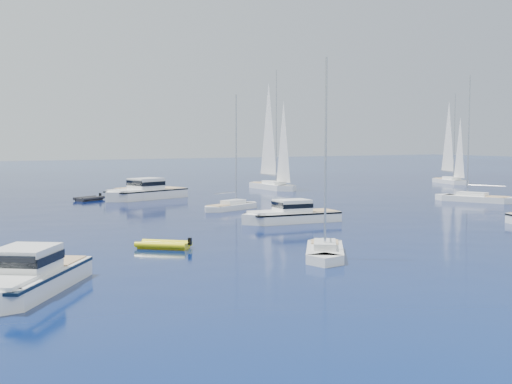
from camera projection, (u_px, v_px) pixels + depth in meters
ground at (441, 258)px, 41.04m from camera, size 400.00×400.00×0.00m
motor_cruiser_left at (25, 293)px, 31.56m from camera, size 8.68×10.10×2.69m
motor_cruiser_centre at (290, 222)px, 58.39m from camera, size 9.62×3.79×2.46m
motor_cruiser_distant at (145, 199)px, 81.12m from camera, size 12.42×7.39×3.12m
motor_cruiser_horizon at (143, 196)px, 85.27m from camera, size 6.04×9.38×2.37m
sailboat_fore at (325, 256)px, 41.56m from camera, size 6.65×7.99×12.22m
sailboat_mid_r at (476, 202)px, 77.62m from camera, size 6.34×10.18×14.66m
sailboat_centre at (231, 209)px, 69.03m from camera, size 8.29×5.02×11.91m
sailboat_sails_r at (272, 189)px, 97.10m from camera, size 3.60×11.81×17.16m
sailboat_sails_far at (450, 183)px, 109.69m from camera, size 5.46×10.31×14.69m
tender_yellow at (164, 248)px, 44.53m from camera, size 3.94×3.88×0.95m
tender_grey_far at (89, 200)px, 79.12m from camera, size 4.16×3.51×0.95m
kayak_orange at (18, 257)px, 41.07m from camera, size 2.70×1.36×0.30m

